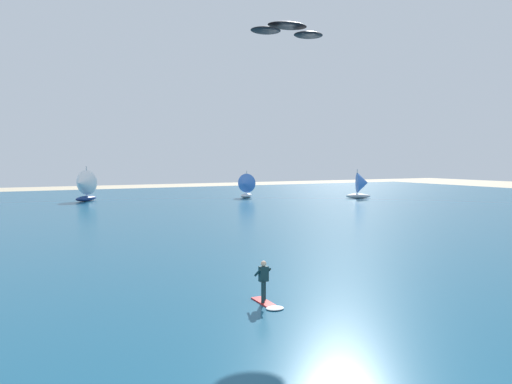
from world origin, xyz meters
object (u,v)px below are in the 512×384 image
object	(u,v)px
kite	(287,30)
sailboat_anchored_offshore	(83,186)
sailboat_leading	(362,185)
kitesurfer	(266,289)
sailboat_mid_right	(245,185)

from	to	relation	value
kite	sailboat_anchored_offshore	xyz separation A→B (m)	(-6.87, 42.91, -11.40)
sailboat_leading	sailboat_anchored_offshore	bearing A→B (deg)	161.43
kitesurfer	sailboat_anchored_offshore	size ratio (longest dim) A/B	0.41
kitesurfer	sailboat_leading	xyz separation A→B (m)	(37.15, 39.80, 1.36)
sailboat_mid_right	sailboat_leading	world-z (taller)	sailboat_leading
kitesurfer	sailboat_leading	world-z (taller)	sailboat_leading
kite	kitesurfer	bearing A→B (deg)	-124.42
sailboat_anchored_offshore	sailboat_mid_right	world-z (taller)	sailboat_anchored_offshore
kitesurfer	kite	size ratio (longest dim) A/B	0.40
sailboat_anchored_offshore	sailboat_mid_right	size ratio (longest dim) A/B	1.18
kite	sailboat_leading	bearing A→B (deg)	44.68
kite	sailboat_leading	xyz separation A→B (m)	(30.64, 30.30, -11.62)
kitesurfer	sailboat_anchored_offshore	world-z (taller)	sailboat_anchored_offshore
sailboat_anchored_offshore	sailboat_leading	bearing A→B (deg)	-18.57
sailboat_anchored_offshore	sailboat_leading	world-z (taller)	sailboat_anchored_offshore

